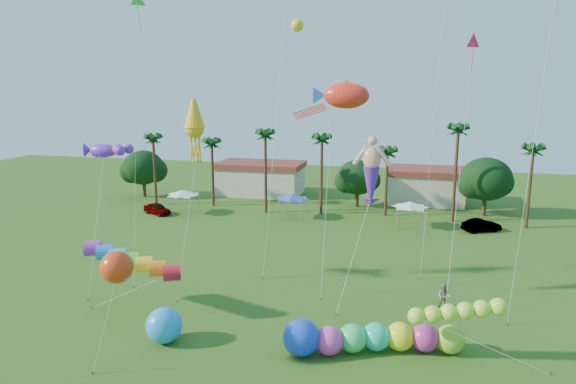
% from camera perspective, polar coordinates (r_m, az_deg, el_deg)
% --- Properties ---
extents(tree_line, '(69.46, 8.91, 11.00)m').
position_cam_1_polar(tree_line, '(67.71, 9.81, 1.60)').
color(tree_line, '#3A2819').
rests_on(tree_line, ground).
extents(buildings_row, '(35.00, 7.00, 4.00)m').
position_cam_1_polar(buildings_row, '(74.70, 4.98, 0.89)').
color(buildings_row, beige).
rests_on(buildings_row, ground).
extents(tent_row, '(31.00, 4.00, 0.60)m').
position_cam_1_polar(tent_row, '(61.94, 0.39, -0.60)').
color(tent_row, white).
rests_on(tent_row, ground).
extents(car_a, '(4.42, 3.28, 1.40)m').
position_cam_1_polar(car_a, '(67.09, -14.33, -1.81)').
color(car_a, '#4C4C54').
rests_on(car_a, ground).
extents(car_b, '(4.49, 3.27, 1.41)m').
position_cam_1_polar(car_b, '(61.23, 20.70, -3.49)').
color(car_b, '#4C4C54').
rests_on(car_b, ground).
extents(spectator_b, '(1.07, 0.94, 1.84)m').
position_cam_1_polar(spectator_b, '(39.80, 16.93, -11.00)').
color(spectator_b, gray).
rests_on(spectator_b, ground).
extents(caterpillar_inflatable, '(10.98, 4.69, 2.26)m').
position_cam_1_polar(caterpillar_inflatable, '(32.69, 8.70, -15.75)').
color(caterpillar_inflatable, '#E93DAB').
rests_on(caterpillar_inflatable, ground).
extents(blue_ball, '(2.28, 2.28, 2.28)m').
position_cam_1_polar(blue_ball, '(34.30, -13.62, -14.20)').
color(blue_ball, '#1B93F5').
rests_on(blue_ball, ground).
extents(rainbow_tube, '(8.80, 3.30, 4.00)m').
position_cam_1_polar(rainbow_tube, '(37.20, -15.62, -8.39)').
color(rainbow_tube, red).
rests_on(rainbow_tube, ground).
extents(green_worm, '(10.22, 2.97, 3.39)m').
position_cam_1_polar(green_worm, '(31.66, 14.09, -13.23)').
color(green_worm, '#B0F235').
rests_on(green_worm, ground).
extents(orange_ball_kite, '(2.40, 1.89, 7.07)m').
position_cam_1_polar(orange_ball_kite, '(30.04, -18.49, -7.93)').
color(orange_ball_kite, red).
rests_on(orange_ball_kite, ground).
extents(merman_kite, '(3.05, 4.80, 11.96)m').
position_cam_1_polar(merman_kite, '(38.17, 9.24, 1.82)').
color(merman_kite, '#F09E88').
rests_on(merman_kite, ground).
extents(fish_kite, '(5.38, 5.19, 16.33)m').
position_cam_1_polar(fish_kite, '(40.68, 6.49, 10.59)').
color(fish_kite, '#FB2C1B').
rests_on(fish_kite, ground).
extents(squid_kite, '(1.94, 5.31, 15.06)m').
position_cam_1_polar(squid_kite, '(41.03, -10.34, 6.95)').
color(squid_kite, '#FFB214').
rests_on(squid_kite, ground).
extents(lobster_kite, '(4.58, 5.79, 11.75)m').
position_cam_1_polar(lobster_kite, '(43.11, -19.86, 4.36)').
color(lobster_kite, purple).
rests_on(lobster_kite, ground).
extents(delta_kite_red, '(1.71, 4.80, 19.68)m').
position_cam_1_polar(delta_kite_red, '(40.31, 19.88, 15.04)').
color(delta_kite_red, '#F51B52').
rests_on(delta_kite_red, ground).
extents(delta_kite_green, '(1.23, 3.79, 23.10)m').
position_cam_1_polar(delta_kite_green, '(43.89, -16.35, 19.32)').
color(delta_kite_green, green).
rests_on(delta_kite_green, ground).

